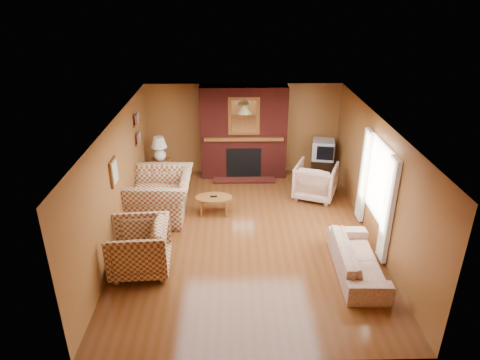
{
  "coord_description": "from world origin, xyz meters",
  "views": [
    {
      "loc": [
        -0.3,
        -7.5,
        4.7
      ],
      "look_at": [
        -0.14,
        0.6,
        0.95
      ],
      "focal_mm": 32.0,
      "sensor_mm": 36.0,
      "label": 1
    }
  ],
  "objects_px": {
    "floral_sofa": "(358,259)",
    "coffee_table": "(214,199)",
    "side_table": "(161,173)",
    "fireplace": "(244,133)",
    "tv_stand": "(321,168)",
    "floral_armchair": "(316,181)",
    "plaid_loveseat": "(161,196)",
    "crt_tv": "(323,150)",
    "plaid_armchair": "(139,247)",
    "table_lamp": "(159,148)"
  },
  "relations": [
    {
      "from": "floral_sofa",
      "to": "coffee_table",
      "type": "relative_size",
      "value": 2.3
    },
    {
      "from": "plaid_loveseat",
      "to": "tv_stand",
      "type": "relative_size",
      "value": 2.84
    },
    {
      "from": "side_table",
      "to": "crt_tv",
      "type": "xyz_separation_m",
      "value": [
        4.15,
        0.34,
        0.46
      ]
    },
    {
      "from": "floral_armchair",
      "to": "plaid_armchair",
      "type": "bearing_deg",
      "value": 59.97
    },
    {
      "from": "side_table",
      "to": "crt_tv",
      "type": "distance_m",
      "value": 4.19
    },
    {
      "from": "coffee_table",
      "to": "tv_stand",
      "type": "xyz_separation_m",
      "value": [
        2.76,
        1.92,
        -0.1
      ]
    },
    {
      "from": "plaid_loveseat",
      "to": "floral_sofa",
      "type": "height_order",
      "value": "plaid_loveseat"
    },
    {
      "from": "plaid_armchair",
      "to": "tv_stand",
      "type": "distance_m",
      "value": 5.62
    },
    {
      "from": "table_lamp",
      "to": "tv_stand",
      "type": "distance_m",
      "value": 4.23
    },
    {
      "from": "floral_sofa",
      "to": "floral_armchair",
      "type": "relative_size",
      "value": 2.0
    },
    {
      "from": "floral_armchair",
      "to": "coffee_table",
      "type": "height_order",
      "value": "floral_armchair"
    },
    {
      "from": "plaid_armchair",
      "to": "floral_armchair",
      "type": "bearing_deg",
      "value": 124.1
    },
    {
      "from": "fireplace",
      "to": "plaid_armchair",
      "type": "xyz_separation_m",
      "value": [
        -1.95,
        -4.13,
        -0.71
      ]
    },
    {
      "from": "floral_armchair",
      "to": "table_lamp",
      "type": "distance_m",
      "value": 3.9
    },
    {
      "from": "fireplace",
      "to": "tv_stand",
      "type": "height_order",
      "value": "fireplace"
    },
    {
      "from": "plaid_loveseat",
      "to": "side_table",
      "type": "xyz_separation_m",
      "value": [
        -0.25,
        1.63,
        -0.17
      ]
    },
    {
      "from": "coffee_table",
      "to": "floral_sofa",
      "type": "bearing_deg",
      "value": -39.76
    },
    {
      "from": "fireplace",
      "to": "floral_sofa",
      "type": "distance_m",
      "value": 4.77
    },
    {
      "from": "floral_armchair",
      "to": "table_lamp",
      "type": "height_order",
      "value": "table_lamp"
    },
    {
      "from": "plaid_loveseat",
      "to": "table_lamp",
      "type": "height_order",
      "value": "table_lamp"
    },
    {
      "from": "side_table",
      "to": "table_lamp",
      "type": "height_order",
      "value": "table_lamp"
    },
    {
      "from": "coffee_table",
      "to": "fireplace",
      "type": "bearing_deg",
      "value": 71.21
    },
    {
      "from": "tv_stand",
      "to": "floral_armchair",
      "type": "bearing_deg",
      "value": -107.11
    },
    {
      "from": "plaid_loveseat",
      "to": "crt_tv",
      "type": "height_order",
      "value": "crt_tv"
    },
    {
      "from": "fireplace",
      "to": "floral_armchair",
      "type": "height_order",
      "value": "fireplace"
    },
    {
      "from": "tv_stand",
      "to": "fireplace",
      "type": "bearing_deg",
      "value": 175.9
    },
    {
      "from": "plaid_loveseat",
      "to": "plaid_armchair",
      "type": "xyz_separation_m",
      "value": [
        -0.1,
        -1.96,
        -0.02
      ]
    },
    {
      "from": "plaid_loveseat",
      "to": "crt_tv",
      "type": "bearing_deg",
      "value": 116.58
    },
    {
      "from": "table_lamp",
      "to": "coffee_table",
      "type": "bearing_deg",
      "value": -48.49
    },
    {
      "from": "table_lamp",
      "to": "crt_tv",
      "type": "height_order",
      "value": "table_lamp"
    },
    {
      "from": "floral_armchair",
      "to": "table_lamp",
      "type": "bearing_deg",
      "value": 10.44
    },
    {
      "from": "coffee_table",
      "to": "tv_stand",
      "type": "relative_size",
      "value": 1.53
    },
    {
      "from": "plaid_loveseat",
      "to": "side_table",
      "type": "distance_m",
      "value": 1.66
    },
    {
      "from": "side_table",
      "to": "plaid_loveseat",
      "type": "bearing_deg",
      "value": -81.3
    },
    {
      "from": "coffee_table",
      "to": "table_lamp",
      "type": "bearing_deg",
      "value": 131.51
    },
    {
      "from": "plaid_armchair",
      "to": "floral_sofa",
      "type": "xyz_separation_m",
      "value": [
        3.85,
        -0.14,
        -0.2
      ]
    },
    {
      "from": "coffee_table",
      "to": "table_lamp",
      "type": "height_order",
      "value": "table_lamp"
    },
    {
      "from": "floral_sofa",
      "to": "side_table",
      "type": "xyz_separation_m",
      "value": [
        -4.0,
        3.74,
        0.05
      ]
    },
    {
      "from": "crt_tv",
      "to": "plaid_armchair",
      "type": "bearing_deg",
      "value": -135.42
    },
    {
      "from": "plaid_armchair",
      "to": "floral_sofa",
      "type": "distance_m",
      "value": 3.86
    },
    {
      "from": "coffee_table",
      "to": "crt_tv",
      "type": "xyz_separation_m",
      "value": [
        2.76,
        1.91,
        0.42
      ]
    },
    {
      "from": "plaid_armchair",
      "to": "crt_tv",
      "type": "bearing_deg",
      "value": 130.91
    },
    {
      "from": "tv_stand",
      "to": "crt_tv",
      "type": "bearing_deg",
      "value": -88.95
    },
    {
      "from": "floral_sofa",
      "to": "table_lamp",
      "type": "relative_size",
      "value": 2.99
    },
    {
      "from": "coffee_table",
      "to": "tv_stand",
      "type": "distance_m",
      "value": 3.36
    },
    {
      "from": "fireplace",
      "to": "coffee_table",
      "type": "xyz_separation_m",
      "value": [
        -0.71,
        -2.1,
        -0.82
      ]
    },
    {
      "from": "plaid_loveseat",
      "to": "floral_sofa",
      "type": "bearing_deg",
      "value": 60.36
    },
    {
      "from": "side_table",
      "to": "fireplace",
      "type": "bearing_deg",
      "value": 14.29
    },
    {
      "from": "floral_sofa",
      "to": "tv_stand",
      "type": "xyz_separation_m",
      "value": [
        0.15,
        4.09,
        -0.01
      ]
    },
    {
      "from": "plaid_loveseat",
      "to": "floral_armchair",
      "type": "relative_size",
      "value": 1.62
    }
  ]
}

